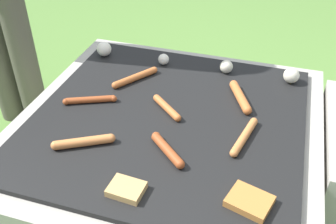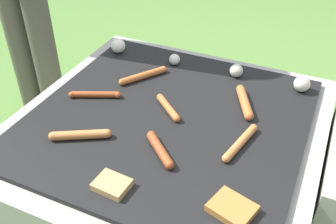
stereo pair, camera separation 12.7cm
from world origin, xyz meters
TOP-DOWN VIEW (x-y plane):
  - ground_plane at (0.00, 0.00)m, footprint 14.00×14.00m
  - grill at (0.00, 0.00)m, footprint 0.98×0.98m
  - sausage_back_left at (0.05, -0.17)m, footprint 0.13×0.12m
  - sausage_mid_left at (-0.18, 0.18)m, footprint 0.12×0.17m
  - sausage_mid_right at (-0.28, -0.00)m, footprint 0.17×0.09m
  - sausage_back_center at (0.25, -0.04)m, footprint 0.06×0.19m
  - sausage_front_center at (-0.01, 0.03)m, footprint 0.12×0.11m
  - sausage_back_right at (-0.20, -0.21)m, footprint 0.17×0.11m
  - sausage_front_right at (0.21, 0.17)m, footprint 0.10×0.17m
  - bread_slice_right at (0.30, -0.29)m, footprint 0.13×0.11m
  - bread_slice_left at (-0.01, -0.34)m, footprint 0.10×0.08m
  - mushroom_row at (-0.00, 0.33)m, footprint 0.80×0.07m

SIDE VIEW (x-z plane):
  - ground_plane at x=0.00m, z-range 0.00..0.00m
  - grill at x=0.00m, z-range 0.00..0.41m
  - bread_slice_right at x=0.30m, z-range 0.42..0.44m
  - bread_slice_left at x=-0.01m, z-range 0.42..0.44m
  - sausage_mid_right at x=-0.28m, z-range 0.42..0.44m
  - sausage_front_center at x=-0.01m, z-range 0.42..0.44m
  - sausage_back_center at x=0.25m, z-range 0.42..0.44m
  - sausage_mid_left at x=-0.18m, z-range 0.42..0.44m
  - sausage_back_left at x=0.05m, z-range 0.42..0.44m
  - sausage_back_right at x=-0.20m, z-range 0.42..0.44m
  - sausage_front_right at x=0.21m, z-range 0.42..0.45m
  - mushroom_row at x=0.00m, z-range 0.41..0.47m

